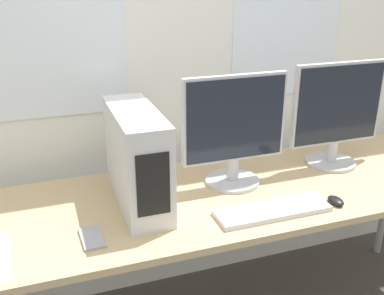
% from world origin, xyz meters
% --- Properties ---
extents(wall_back, '(8.00, 0.07, 2.70)m').
position_xyz_m(wall_back, '(0.00, 0.84, 1.35)').
color(wall_back, silver).
rests_on(wall_back, ground_plane).
extents(desk, '(2.54, 0.71, 0.74)m').
position_xyz_m(desk, '(0.00, 0.35, 0.69)').
color(desk, tan).
rests_on(desk, ground_plane).
extents(pc_tower, '(0.17, 0.49, 0.38)m').
position_xyz_m(pc_tower, '(-0.32, 0.39, 0.93)').
color(pc_tower, silver).
rests_on(pc_tower, desk).
extents(monitor_main, '(0.45, 0.24, 0.48)m').
position_xyz_m(monitor_main, '(0.11, 0.43, 0.98)').
color(monitor_main, '#B7B7BC').
rests_on(monitor_main, desk).
extents(monitor_right_near, '(0.46, 0.24, 0.49)m').
position_xyz_m(monitor_right_near, '(0.63, 0.46, 0.99)').
color(monitor_right_near, '#B7B7BC').
rests_on(monitor_right_near, desk).
extents(keyboard, '(0.45, 0.14, 0.02)m').
position_xyz_m(keyboard, '(0.14, 0.14, 0.75)').
color(keyboard, silver).
rests_on(keyboard, desk).
extents(mouse, '(0.05, 0.08, 0.03)m').
position_xyz_m(mouse, '(0.41, 0.12, 0.75)').
color(mouse, black).
rests_on(mouse, desk).
extents(cell_phone, '(0.08, 0.14, 0.01)m').
position_xyz_m(cell_phone, '(-0.53, 0.18, 0.74)').
color(cell_phone, '#99999E').
rests_on(cell_phone, desk).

